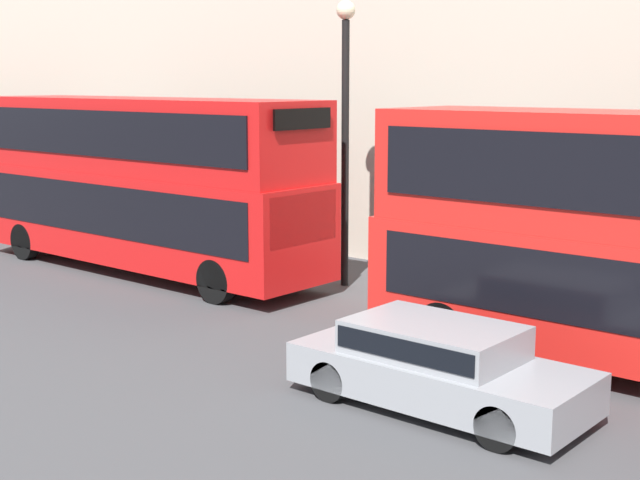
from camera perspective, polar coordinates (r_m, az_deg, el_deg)
The scene contains 4 objects.
bus_second_in_queue at distance 23.08m, azimuth -11.22°, elevation 3.95°, with size 2.59×10.84×4.44m.
car_hatchback at distance 13.58m, azimuth 7.52°, elevation -7.82°, with size 1.85×4.52×1.30m.
street_lamp at distance 20.99m, azimuth 1.63°, elevation 8.09°, with size 0.44×0.44×6.68m.
pedestrian at distance 23.52m, azimuth -4.01°, elevation 0.28°, with size 0.36×0.36×1.81m.
Camera 1 is at (-12.72, 2.10, 4.87)m, focal length 50.00 mm.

